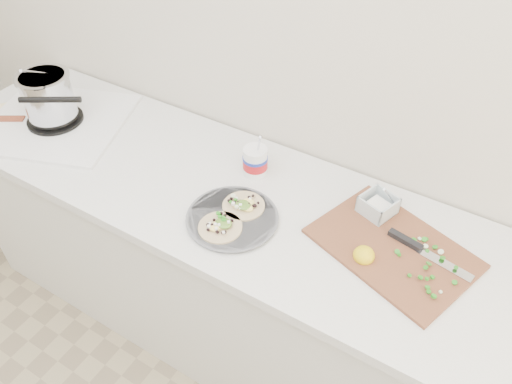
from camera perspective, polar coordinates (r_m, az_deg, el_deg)
The scene contains 6 objects.
counter at distance 2.08m, azimuth -2.90°, elevation -8.61°, with size 2.44×0.66×0.90m.
stove at distance 2.17m, azimuth -22.38°, elevation 9.13°, with size 0.68×0.66×0.26m.
taco_plate at distance 1.62m, azimuth -2.74°, elevation -2.78°, with size 0.30×0.30×0.04m.
tub at distance 1.77m, azimuth -0.03°, elevation 3.81°, with size 0.09×0.09×0.20m.
cutboard at distance 1.60m, azimuth 15.44°, elevation -5.54°, with size 0.55×0.46×0.07m.
bacon_plate at distance 2.30m, azimuth -26.86°, elevation 7.26°, with size 0.27×0.27×0.02m.
Camera 1 is at (0.77, 0.37, 2.07)m, focal length 35.00 mm.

